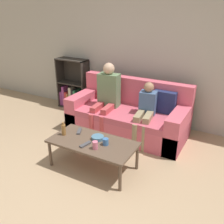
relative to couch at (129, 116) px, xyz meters
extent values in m
plane|color=tan|center=(0.02, -1.78, -0.29)|extent=(22.00, 22.00, 0.00)
cube|color=#B7B2A8|center=(0.02, 0.64, 1.01)|extent=(12.00, 0.06, 2.60)
cube|color=#DB5B70|center=(-0.01, -0.05, -0.13)|extent=(1.97, 0.88, 0.32)
cube|color=#C95467|center=(-0.01, -0.14, 0.08)|extent=(1.53, 0.70, 0.10)
cube|color=#DB5B70|center=(-0.01, 0.30, 0.36)|extent=(1.97, 0.18, 0.46)
cube|color=#DB5B70|center=(-0.88, -0.05, 0.00)|extent=(0.22, 0.88, 0.58)
cube|color=#DB5B70|center=(0.87, -0.05, 0.00)|extent=(0.22, 0.88, 0.58)
cube|color=navy|center=(0.56, 0.15, 0.31)|extent=(0.36, 0.12, 0.36)
cube|color=#332D28|center=(-1.83, 0.46, 0.23)|extent=(0.02, 0.28, 1.04)
cube|color=#332D28|center=(-1.19, 0.46, 0.23)|extent=(0.02, 0.28, 1.04)
cube|color=#332D28|center=(-1.51, 0.59, 0.23)|extent=(0.66, 0.02, 1.04)
cube|color=#332D28|center=(-1.51, 0.46, -0.28)|extent=(0.66, 0.28, 0.02)
cube|color=#332D28|center=(-1.51, 0.46, 0.25)|extent=(0.62, 0.28, 0.02)
cube|color=#332D28|center=(-1.51, 0.46, 0.74)|extent=(0.66, 0.28, 0.02)
cube|color=#993D84|center=(-1.79, 0.45, -0.12)|extent=(0.06, 0.18, 0.30)
cube|color=#993D84|center=(-1.73, 0.44, -0.06)|extent=(0.06, 0.17, 0.42)
cube|color=red|center=(-1.66, 0.44, -0.11)|extent=(0.06, 0.16, 0.31)
cube|color=#B77542|center=(-1.60, 0.45, -0.12)|extent=(0.04, 0.23, 0.29)
cube|color=beige|center=(-1.54, 0.45, -0.05)|extent=(0.06, 0.18, 0.43)
cube|color=#232328|center=(-1.47, 0.44, -0.08)|extent=(0.06, 0.17, 0.38)
cube|color=#2D7A4C|center=(-1.41, 0.45, -0.07)|extent=(0.05, 0.23, 0.39)
cube|color=#993D84|center=(-1.34, 0.45, -0.10)|extent=(0.06, 0.22, 0.33)
cube|color=#993D84|center=(-1.27, 0.44, -0.10)|extent=(0.07, 0.17, 0.33)
cylinder|color=brown|center=(-0.50, -1.41, -0.11)|extent=(0.04, 0.04, 0.37)
cylinder|color=brown|center=(0.57, -1.41, -0.11)|extent=(0.04, 0.04, 0.37)
cylinder|color=brown|center=(-0.50, -0.92, -0.11)|extent=(0.04, 0.04, 0.37)
cylinder|color=brown|center=(0.57, -0.92, -0.11)|extent=(0.04, 0.04, 0.37)
cube|color=brown|center=(0.03, -1.16, 0.09)|extent=(1.15, 0.57, 0.03)
cylinder|color=#C6474C|center=(-0.44, -0.48, -0.08)|extent=(0.10, 0.10, 0.42)
cylinder|color=#C6474C|center=(-0.25, -0.46, -0.08)|extent=(0.10, 0.10, 0.42)
cube|color=#C6474C|center=(-0.46, -0.25, 0.17)|extent=(0.13, 0.40, 0.09)
cube|color=#C6474C|center=(-0.26, -0.23, 0.17)|extent=(0.13, 0.40, 0.09)
cube|color=#66845B|center=(-0.38, -0.01, 0.41)|extent=(0.37, 0.23, 0.56)
sphere|color=#D1A889|center=(-0.38, -0.01, 0.78)|extent=(0.19, 0.19, 0.19)
cylinder|color=#9E8966|center=(0.33, -0.47, -0.08)|extent=(0.10, 0.10, 0.42)
cylinder|color=#9E8966|center=(0.47, -0.45, -0.08)|extent=(0.10, 0.10, 0.42)
cube|color=#9E8966|center=(0.30, -0.24, 0.17)|extent=(0.15, 0.40, 0.09)
cube|color=#9E8966|center=(0.44, -0.22, 0.17)|extent=(0.15, 0.40, 0.09)
cube|color=#476693|center=(0.33, 0.00, 0.31)|extent=(0.28, 0.23, 0.36)
sphere|color=#A87A5B|center=(0.33, 0.00, 0.57)|extent=(0.16, 0.16, 0.16)
cylinder|color=#3D70B2|center=(0.22, -1.15, 0.15)|extent=(0.08, 0.08, 0.09)
cylinder|color=pink|center=(0.16, -1.30, 0.16)|extent=(0.07, 0.07, 0.10)
cube|color=#47474C|center=(-0.28, -1.03, 0.12)|extent=(0.12, 0.17, 0.02)
cube|color=#47474C|center=(0.00, -1.29, 0.12)|extent=(0.08, 0.18, 0.02)
cylinder|color=teal|center=(0.06, -1.08, 0.13)|extent=(0.16, 0.16, 0.05)
cylinder|color=olive|center=(-0.41, -1.20, 0.18)|extent=(0.06, 0.06, 0.15)
cylinder|color=olive|center=(-0.41, -1.20, 0.27)|extent=(0.03, 0.03, 0.04)
camera|label=1|loc=(1.63, -3.52, 1.74)|focal=40.00mm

